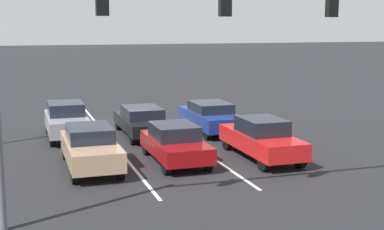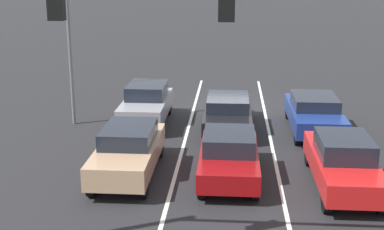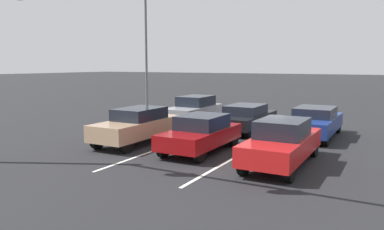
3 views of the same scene
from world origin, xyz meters
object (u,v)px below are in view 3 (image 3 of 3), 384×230
car_tan_rightlane_front (138,125)px  car_navy_leftlane_second (315,121)px  car_gray_rightlane_second (194,110)px  car_maroon_midlane_front (201,133)px  car_red_leftlane_front (282,142)px  street_lamp_right_shoulder (150,47)px  traffic_signal_gantry (47,4)px  car_black_midlane_second (246,117)px

car_tan_rightlane_front → car_navy_leftlane_second: car_tan_rightlane_front is taller
car_tan_rightlane_front → car_gray_rightlane_second: (0.34, -5.77, 0.03)m
car_navy_leftlane_second → car_maroon_midlane_front: bearing=57.2°
car_red_leftlane_front → street_lamp_right_shoulder: street_lamp_right_shoulder is taller
car_tan_rightlane_front → car_red_leftlane_front: bearing=175.3°
car_maroon_midlane_front → traffic_signal_gantry: traffic_signal_gantry is taller
car_gray_rightlane_second → car_maroon_midlane_front: bearing=121.0°
car_navy_leftlane_second → street_lamp_right_shoulder: size_ratio=0.62×
car_black_midlane_second → car_gray_rightlane_second: bearing=-10.0°
car_maroon_midlane_front → car_tan_rightlane_front: (3.18, -0.08, 0.06)m
car_red_leftlane_front → street_lamp_right_shoulder: size_ratio=0.62×
car_gray_rightlane_second → car_navy_leftlane_second: size_ratio=0.90×
car_tan_rightlane_front → traffic_signal_gantry: (-0.90, 5.34, 4.35)m
car_gray_rightlane_second → car_black_midlane_second: size_ratio=0.90×
street_lamp_right_shoulder → car_gray_rightlane_second: bearing=-171.9°
car_red_leftlane_front → traffic_signal_gantry: bearing=40.2°
car_black_midlane_second → street_lamp_right_shoulder: (6.20, -0.21, 3.72)m
car_maroon_midlane_front → car_tan_rightlane_front: bearing=-1.4°
car_black_midlane_second → traffic_signal_gantry: size_ratio=0.41×
car_tan_rightlane_front → street_lamp_right_shoulder: (3.12, -5.38, 3.64)m
car_red_leftlane_front → car_tan_rightlane_front: (6.57, -0.54, 0.00)m
car_maroon_midlane_front → car_gray_rightlane_second: car_gray_rightlane_second is taller
car_maroon_midlane_front → traffic_signal_gantry: (2.28, 5.26, 4.42)m
car_tan_rightlane_front → car_navy_leftlane_second: size_ratio=0.97×
car_tan_rightlane_front → car_gray_rightlane_second: size_ratio=1.08×
car_navy_leftlane_second → car_black_midlane_second: bearing=-0.4°
car_navy_leftlane_second → traffic_signal_gantry: 12.69m
car_gray_rightlane_second → car_black_midlane_second: (-3.42, 0.60, -0.11)m
car_maroon_midlane_front → car_red_leftlane_front: bearing=172.1°
traffic_signal_gantry → street_lamp_right_shoulder: (4.01, -10.71, -0.71)m
car_tan_rightlane_front → street_lamp_right_shoulder: street_lamp_right_shoulder is taller
car_red_leftlane_front → traffic_signal_gantry: size_ratio=0.41×
car_red_leftlane_front → car_gray_rightlane_second: car_gray_rightlane_second is taller
car_tan_rightlane_front → car_gray_rightlane_second: bearing=-86.6°
car_red_leftlane_front → car_navy_leftlane_second: car_red_leftlane_front is taller
car_tan_rightlane_front → car_gray_rightlane_second: car_gray_rightlane_second is taller
car_gray_rightlane_second → street_lamp_right_shoulder: 4.57m
car_red_leftlane_front → car_navy_leftlane_second: 5.68m
car_maroon_midlane_front → car_black_midlane_second: 5.24m
car_maroon_midlane_front → car_tan_rightlane_front: size_ratio=0.92×
street_lamp_right_shoulder → car_black_midlane_second: bearing=178.1°
car_black_midlane_second → traffic_signal_gantry: traffic_signal_gantry is taller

